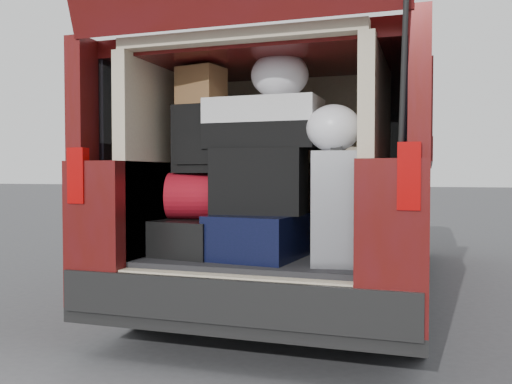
% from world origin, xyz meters
% --- Properties ---
extents(ground, '(80.00, 80.00, 0.00)m').
position_xyz_m(ground, '(0.00, 0.00, 0.00)').
color(ground, '#3D3D40').
rests_on(ground, ground).
extents(minivan, '(1.90, 5.35, 2.77)m').
position_xyz_m(minivan, '(0.00, 1.86, 0.91)').
color(minivan, black).
rests_on(minivan, ground).
extents(load_floor, '(1.24, 1.05, 0.55)m').
position_xyz_m(load_floor, '(0.00, 0.28, 0.28)').
color(load_floor, black).
rests_on(load_floor, ground).
extents(black_hardshell, '(0.45, 0.57, 0.21)m').
position_xyz_m(black_hardshell, '(-0.37, 0.14, 0.65)').
color(black_hardshell, black).
rests_on(black_hardshell, load_floor).
extents(navy_hardshell, '(0.53, 0.62, 0.25)m').
position_xyz_m(navy_hardshell, '(0.02, 0.14, 0.67)').
color(navy_hardshell, black).
rests_on(navy_hardshell, load_floor).
extents(silver_roller, '(0.30, 0.43, 0.60)m').
position_xyz_m(silver_roller, '(0.47, 0.07, 0.85)').
color(silver_roller, silver).
rests_on(silver_roller, load_floor).
extents(red_duffel, '(0.47, 0.36, 0.28)m').
position_xyz_m(red_duffel, '(-0.34, 0.16, 0.90)').
color(red_duffel, maroon).
rests_on(red_duffel, black_hardshell).
extents(black_soft_case, '(0.53, 0.34, 0.37)m').
position_xyz_m(black_soft_case, '(0.01, 0.16, 0.99)').
color(black_soft_case, black).
rests_on(black_soft_case, navy_hardshell).
extents(backpack, '(0.29, 0.18, 0.40)m').
position_xyz_m(backpack, '(-0.36, 0.14, 1.23)').
color(backpack, black).
rests_on(backpack, red_duffel).
extents(twotone_duffel, '(0.65, 0.35, 0.29)m').
position_xyz_m(twotone_duffel, '(0.03, 0.19, 1.32)').
color(twotone_duffel, silver).
rests_on(twotone_duffel, black_soft_case).
extents(grocery_sack_lower, '(0.28, 0.24, 0.22)m').
position_xyz_m(grocery_sack_lower, '(-0.35, 0.16, 1.55)').
color(grocery_sack_lower, brown).
rests_on(grocery_sack_lower, backpack).
extents(plastic_bag_center, '(0.37, 0.36, 0.27)m').
position_xyz_m(plastic_bag_center, '(0.12, 0.20, 1.60)').
color(plastic_bag_center, white).
rests_on(plastic_bag_center, twotone_duffel).
extents(plastic_bag_right, '(0.32, 0.31, 0.25)m').
position_xyz_m(plastic_bag_right, '(0.46, 0.05, 1.27)').
color(plastic_bag_right, white).
rests_on(plastic_bag_right, silver_roller).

